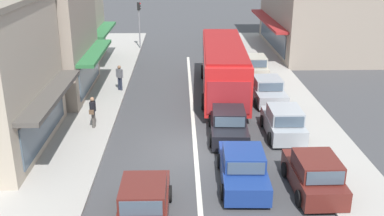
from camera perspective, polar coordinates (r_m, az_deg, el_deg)
The scene contains 17 objects.
ground_plane at distance 21.05m, azimuth 0.44°, elevation -5.33°, with size 140.00×140.00×0.00m, color #3F3F42.
lane_centre_line at distance 24.71m, azimuth 0.11°, elevation -1.30°, with size 0.20×28.00×0.01m, color silver.
sidewalk_left at distance 27.24m, azimuth -14.46°, elevation 0.28°, with size 5.20×44.00×0.14m, color #A39E96.
kerb_right at distance 27.43m, azimuth 13.05°, elevation 0.52°, with size 2.80×44.00×0.12m, color #A39E96.
shopfront_mid_block at distance 29.51m, azimuth -20.52°, elevation 8.03°, with size 8.67×7.45×6.95m.
shopfront_far_end at distance 36.57m, azimuth -16.98°, elevation 11.62°, with size 7.34×7.20×8.25m.
city_bus at distance 28.30m, azimuth 4.01°, elevation 5.48°, with size 3.06×10.95×3.23m.
sedan_adjacent_lane_lead at distance 18.14m, azimuth 6.48°, elevation -7.58°, with size 2.00×4.26×1.47m.
sedan_queue_gap_filler at distance 22.26m, azimuth 4.64°, elevation -2.05°, with size 2.05×4.28×1.47m.
hatchback_adjacent_lane_trail at distance 15.86m, azimuth -6.06°, elevation -11.79°, with size 1.84×3.71×1.54m.
parked_hatchback_kerb_front at distance 18.07m, azimuth 15.25°, elevation -8.17°, with size 1.86×3.72×1.54m.
parked_hatchback_kerb_second at distance 22.72m, azimuth 11.53°, elevation -1.81°, with size 1.85×3.72×1.54m.
parked_sedan_kerb_third at distance 27.66m, azimuth 9.49°, elevation 2.26°, with size 1.98×4.24×1.47m.
parked_hatchback_kerb_rear at distance 32.69m, azimuth 7.89°, elevation 5.24°, with size 1.85×3.72×1.54m.
traffic_light_downstreet at distance 40.53m, azimuth -6.74°, elevation 11.32°, with size 0.33×0.24×4.20m.
pedestrian_with_handbag_near at distance 23.40m, azimuth -12.48°, elevation -0.29°, with size 0.27×0.66×1.63m.
pedestrian_browsing_midblock at distance 29.09m, azimuth -9.18°, elevation 4.01°, with size 0.49×0.38×1.63m.
Camera 1 is at (-0.68, -18.96, 9.12)m, focal length 42.00 mm.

